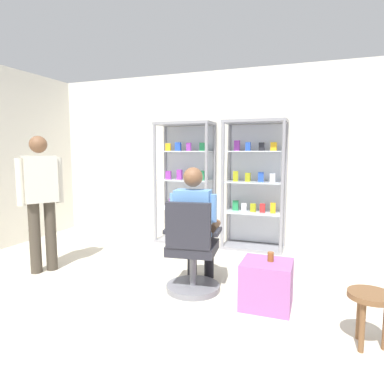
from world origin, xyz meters
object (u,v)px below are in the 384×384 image
object	(u,v)px
office_chair	(192,255)
storage_crate	(267,284)
display_cabinet_right	(255,184)
seated_shopkeeper	(195,221)
display_cabinet_left	(186,182)
tea_glass	(271,257)
standing_customer	(41,195)
wooden_stool	(370,304)

from	to	relation	value
office_chair	storage_crate	world-z (taller)	office_chair
display_cabinet_right	seated_shopkeeper	distance (m)	1.78
display_cabinet_left	tea_glass	distance (m)	2.55
office_chair	display_cabinet_right	bearing A→B (deg)	81.03
display_cabinet_right	standing_customer	world-z (taller)	display_cabinet_right
seated_shopkeeper	storage_crate	world-z (taller)	seated_shopkeeper
standing_customer	wooden_stool	distance (m)	3.55
display_cabinet_right	tea_glass	world-z (taller)	display_cabinet_right
office_chair	seated_shopkeeper	size ratio (longest dim) A/B	0.74
office_chair	wooden_stool	size ratio (longest dim) A/B	2.30
display_cabinet_left	storage_crate	world-z (taller)	display_cabinet_left
tea_glass	seated_shopkeeper	bearing A→B (deg)	166.52
storage_crate	tea_glass	distance (m)	0.26
storage_crate	tea_glass	world-z (taller)	tea_glass
storage_crate	standing_customer	xyz separation A→B (m)	(-2.67, 0.03, 0.72)
display_cabinet_left	display_cabinet_right	world-z (taller)	same
seated_shopkeeper	storage_crate	size ratio (longest dim) A/B	2.84
office_chair	storage_crate	distance (m)	0.79
display_cabinet_right	display_cabinet_left	bearing A→B (deg)	179.99
display_cabinet_left	office_chair	distance (m)	2.13
display_cabinet_left	tea_glass	xyz separation A→B (m)	(1.60, -1.92, -0.49)
display_cabinet_left	display_cabinet_right	size ratio (longest dim) A/B	1.00
display_cabinet_left	standing_customer	bearing A→B (deg)	-119.81
display_cabinet_right	wooden_stool	world-z (taller)	display_cabinet_right
storage_crate	wooden_stool	world-z (taller)	storage_crate
office_chair	seated_shopkeeper	bearing A→B (deg)	97.47
office_chair	tea_glass	size ratio (longest dim) A/B	10.98
office_chair	storage_crate	size ratio (longest dim) A/B	2.11
standing_customer	wooden_stool	xyz separation A→B (m)	(3.48, -0.43, -0.60)
storage_crate	tea_glass	size ratio (longest dim) A/B	5.20
seated_shopkeeper	tea_glass	bearing A→B (deg)	-13.48
office_chair	wooden_stool	world-z (taller)	office_chair
storage_crate	tea_glass	xyz separation A→B (m)	(0.03, 0.03, 0.26)
tea_glass	wooden_stool	xyz separation A→B (m)	(0.78, -0.43, -0.14)
seated_shopkeeper	storage_crate	xyz separation A→B (m)	(0.79, -0.22, -0.50)
seated_shopkeeper	standing_customer	world-z (taller)	standing_customer
storage_crate	standing_customer	distance (m)	2.77
display_cabinet_right	storage_crate	world-z (taller)	display_cabinet_right
tea_glass	standing_customer	xyz separation A→B (m)	(-2.70, 0.00, 0.46)
standing_customer	display_cabinet_right	bearing A→B (deg)	41.14
seated_shopkeeper	display_cabinet_left	bearing A→B (deg)	114.28
tea_glass	wooden_stool	distance (m)	0.90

